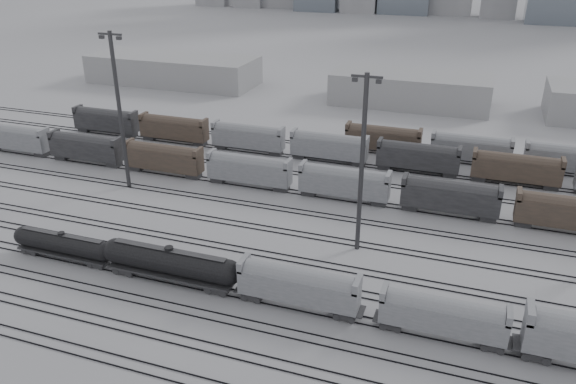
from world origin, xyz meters
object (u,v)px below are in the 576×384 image
(hopper_car_a, at_px, (299,285))
(hopper_car_b, at_px, (443,314))
(tank_car_b, at_px, (170,262))
(tank_car_a, at_px, (63,244))
(light_mast_c, at_px, (362,161))

(hopper_car_a, bearing_deg, hopper_car_b, 0.00)
(hopper_car_a, height_order, hopper_car_b, hopper_car_a)
(tank_car_b, xyz_separation_m, hopper_car_b, (33.41, 0.00, 0.26))
(tank_car_a, relative_size, hopper_car_b, 1.16)
(tank_car_a, relative_size, hopper_car_a, 1.09)
(light_mast_c, bearing_deg, tank_car_b, -142.33)
(tank_car_a, relative_size, light_mast_c, 0.63)
(tank_car_b, height_order, light_mast_c, light_mast_c)
(tank_car_b, xyz_separation_m, light_mast_c, (20.48, 15.81, 10.44))
(hopper_car_a, xyz_separation_m, hopper_car_b, (16.41, 0.00, -0.19))
(tank_car_a, bearing_deg, light_mast_c, 23.18)
(tank_car_b, bearing_deg, light_mast_c, 37.67)
(tank_car_b, bearing_deg, hopper_car_a, 0.00)
(hopper_car_a, relative_size, hopper_car_b, 1.06)
(tank_car_a, distance_m, hopper_car_a, 33.46)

